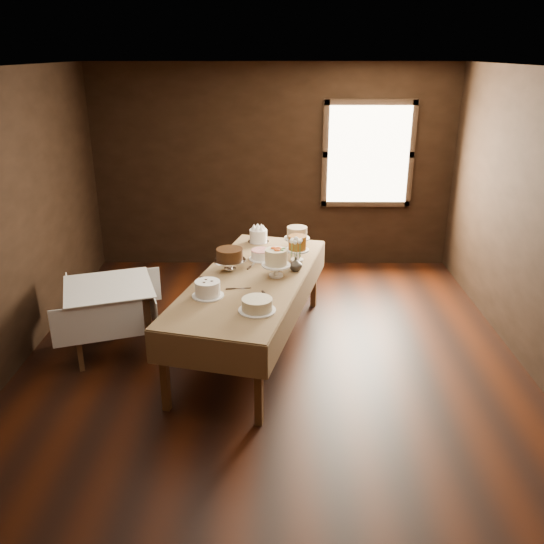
% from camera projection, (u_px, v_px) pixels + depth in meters
% --- Properties ---
extents(floor, '(5.00, 6.00, 0.01)m').
position_uv_depth(floor, '(272.00, 369.00, 5.60)').
color(floor, black).
rests_on(floor, ground).
extents(ceiling, '(5.00, 6.00, 0.01)m').
position_uv_depth(ceiling, '(272.00, 68.00, 4.58)').
color(ceiling, beige).
rests_on(ceiling, wall_back).
extents(wall_back, '(5.00, 0.02, 2.80)m').
position_uv_depth(wall_back, '(273.00, 168.00, 7.88)').
color(wall_back, black).
rests_on(wall_back, ground).
extents(wall_front, '(5.00, 0.02, 2.80)m').
position_uv_depth(wall_front, '(267.00, 457.00, 2.30)').
color(wall_front, black).
rests_on(wall_front, ground).
extents(window, '(1.10, 0.05, 1.30)m').
position_uv_depth(window, '(368.00, 155.00, 7.75)').
color(window, '#FFEABF').
rests_on(window, wall_back).
extents(display_table, '(1.64, 2.81, 0.82)m').
position_uv_depth(display_table, '(252.00, 283.00, 5.70)').
color(display_table, '#4B311A').
rests_on(display_table, ground).
extents(side_table, '(1.09, 1.09, 0.72)m').
position_uv_depth(side_table, '(109.00, 293.00, 5.74)').
color(side_table, '#4B311A').
rests_on(side_table, ground).
extents(cake_meringue, '(0.25, 0.25, 0.16)m').
position_uv_depth(cake_meringue, '(258.00, 236.00, 6.68)').
color(cake_meringue, silver).
rests_on(cake_meringue, display_table).
extents(cake_speckled, '(0.31, 0.31, 0.26)m').
position_uv_depth(cake_speckled, '(297.00, 238.00, 6.48)').
color(cake_speckled, white).
rests_on(cake_speckled, display_table).
extents(cake_lattice, '(0.27, 0.27, 0.10)m').
position_uv_depth(cake_lattice, '(261.00, 255.00, 6.14)').
color(cake_lattice, white).
rests_on(cake_lattice, display_table).
extents(cake_caramel, '(0.26, 0.26, 0.29)m').
position_uv_depth(cake_caramel, '(297.00, 250.00, 6.07)').
color(cake_caramel, white).
rests_on(cake_caramel, display_table).
extents(cake_chocolate, '(0.34, 0.34, 0.24)m').
position_uv_depth(cake_chocolate, '(230.00, 260.00, 5.83)').
color(cake_chocolate, silver).
rests_on(cake_chocolate, display_table).
extents(cake_flowers, '(0.32, 0.32, 0.29)m').
position_uv_depth(cake_flowers, '(276.00, 264.00, 5.65)').
color(cake_flowers, white).
rests_on(cake_flowers, display_table).
extents(cake_swirl, '(0.32, 0.32, 0.15)m').
position_uv_depth(cake_swirl, '(208.00, 289.00, 5.21)').
color(cake_swirl, white).
rests_on(cake_swirl, display_table).
extents(cake_cream, '(0.33, 0.33, 0.12)m').
position_uv_depth(cake_cream, '(257.00, 305.00, 4.92)').
color(cake_cream, white).
rests_on(cake_cream, display_table).
extents(cake_server_a, '(0.24, 0.05, 0.01)m').
position_uv_depth(cake_server_a, '(243.00, 288.00, 5.40)').
color(cake_server_a, silver).
rests_on(cake_server_a, display_table).
extents(cake_server_b, '(0.10, 0.23, 0.01)m').
position_uv_depth(cake_server_b, '(268.00, 298.00, 5.19)').
color(cake_server_b, silver).
rests_on(cake_server_b, display_table).
extents(cake_server_c, '(0.10, 0.24, 0.01)m').
position_uv_depth(cake_server_c, '(253.00, 264.00, 6.01)').
color(cake_server_c, silver).
rests_on(cake_server_c, display_table).
extents(cake_server_d, '(0.20, 0.18, 0.01)m').
position_uv_depth(cake_server_d, '(287.00, 268.00, 5.90)').
color(cake_server_d, silver).
rests_on(cake_server_d, display_table).
extents(cake_server_e, '(0.19, 0.19, 0.01)m').
position_uv_depth(cake_server_e, '(211.00, 282.00, 5.56)').
color(cake_server_e, silver).
rests_on(cake_server_e, display_table).
extents(flower_vase, '(0.19, 0.19, 0.14)m').
position_uv_depth(flower_vase, '(296.00, 264.00, 5.82)').
color(flower_vase, '#2D2823').
rests_on(flower_vase, display_table).
extents(flower_bouquet, '(0.14, 0.14, 0.20)m').
position_uv_depth(flower_bouquet, '(296.00, 247.00, 5.75)').
color(flower_bouquet, white).
rests_on(flower_bouquet, flower_vase).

